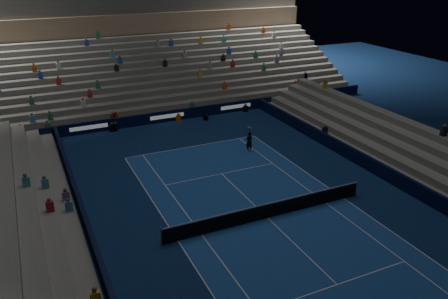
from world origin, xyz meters
name	(u,v)px	position (x,y,z in m)	size (l,w,h in m)	color
ground	(268,218)	(0.00, 0.00, 0.00)	(90.00, 90.00, 0.00)	#0D224E
court_surface	(268,218)	(0.00, 0.00, 0.01)	(10.97, 23.77, 0.01)	#1B4896
sponsor_barrier_far	(167,116)	(0.00, 18.50, 0.50)	(44.00, 0.25, 1.00)	black
sponsor_barrier_east	(396,179)	(9.70, 0.00, 0.50)	(0.25, 37.00, 1.00)	black
sponsor_barrier_west	(96,253)	(-9.70, 0.00, 0.50)	(0.25, 37.00, 1.00)	black
grandstand_main	(138,65)	(0.00, 27.90, 3.38)	(44.00, 15.20, 11.20)	slate
grandstand_east	(435,164)	(13.17, 0.00, 0.92)	(5.00, 37.00, 2.50)	gray
grandstand_west	(18,265)	(-13.17, 0.00, 0.92)	(5.00, 37.00, 2.50)	gray
tennis_net	(268,210)	(0.00, 0.00, 0.50)	(12.90, 0.10, 1.10)	#B2B2B7
tennis_player	(249,142)	(3.61, 9.18, 0.80)	(0.58, 0.38, 1.59)	black
broadcast_camera	(206,117)	(3.41, 17.42, 0.27)	(0.41, 0.84, 0.51)	black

